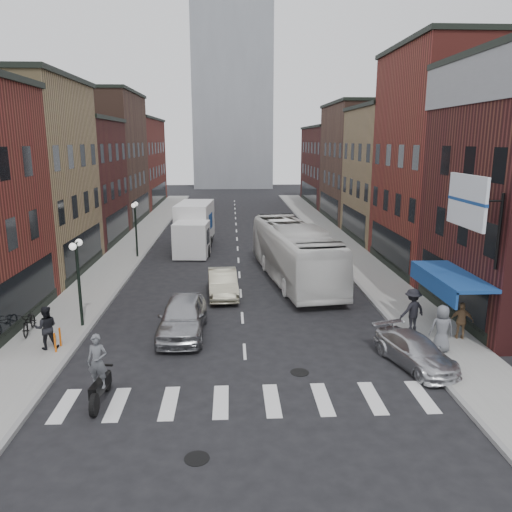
{
  "coord_description": "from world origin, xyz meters",
  "views": [
    {
      "loc": [
        -0.49,
        -18.04,
        8.46
      ],
      "look_at": [
        0.67,
        5.09,
        3.07
      ],
      "focal_mm": 35.0,
      "sensor_mm": 36.0,
      "label": 1
    }
  ],
  "objects_px": {
    "streetlamp_far": "(135,219)",
    "ped_right_a": "(412,310)",
    "ped_right_b": "(462,321)",
    "parked_bicycle": "(29,322)",
    "bike_rack": "(58,340)",
    "ped_left_solo": "(46,328)",
    "curb_car": "(415,351)",
    "streetlamp_near": "(78,267)",
    "sedan_left_far": "(223,283)",
    "billboard_sign": "(469,203)",
    "box_truck": "(194,228)",
    "motorcycle_rider": "(99,372)",
    "ped_right_c": "(442,329)",
    "sedan_left_near": "(183,317)",
    "transit_bus": "(294,252)"
  },
  "relations": [
    {
      "from": "billboard_sign",
      "to": "parked_bicycle",
      "type": "height_order",
      "value": "billboard_sign"
    },
    {
      "from": "ped_right_a",
      "to": "ped_right_c",
      "type": "distance_m",
      "value": 2.26
    },
    {
      "from": "sedan_left_near",
      "to": "ped_right_c",
      "type": "height_order",
      "value": "ped_right_c"
    },
    {
      "from": "streetlamp_far",
      "to": "bike_rack",
      "type": "xyz_separation_m",
      "value": [
        -0.2,
        -16.7,
        -2.36
      ]
    },
    {
      "from": "curb_car",
      "to": "parked_bicycle",
      "type": "height_order",
      "value": "curb_car"
    },
    {
      "from": "billboard_sign",
      "to": "box_truck",
      "type": "xyz_separation_m",
      "value": [
        -12.0,
        20.27,
        -4.36
      ]
    },
    {
      "from": "bike_rack",
      "to": "curb_car",
      "type": "distance_m",
      "value": 14.23
    },
    {
      "from": "parked_bicycle",
      "to": "ped_right_b",
      "type": "bearing_deg",
      "value": -12.92
    },
    {
      "from": "curb_car",
      "to": "ped_right_a",
      "type": "relative_size",
      "value": 2.06
    },
    {
      "from": "billboard_sign",
      "to": "curb_car",
      "type": "xyz_separation_m",
      "value": [
        -2.09,
        -1.11,
        -5.55
      ]
    },
    {
      "from": "sedan_left_far",
      "to": "ped_right_b",
      "type": "bearing_deg",
      "value": -37.78
    },
    {
      "from": "transit_bus",
      "to": "curb_car",
      "type": "xyz_separation_m",
      "value": [
        3.14,
        -12.29,
        -1.16
      ]
    },
    {
      "from": "transit_bus",
      "to": "motorcycle_rider",
      "type": "bearing_deg",
      "value": -126.91
    },
    {
      "from": "ped_left_solo",
      "to": "bike_rack",
      "type": "bearing_deg",
      "value": 152.77
    },
    {
      "from": "streetlamp_near",
      "to": "sedan_left_near",
      "type": "xyz_separation_m",
      "value": [
        4.71,
        -1.0,
        -2.07
      ]
    },
    {
      "from": "streetlamp_far",
      "to": "sedan_left_near",
      "type": "distance_m",
      "value": 15.86
    },
    {
      "from": "ped_left_solo",
      "to": "curb_car",
      "type": "bearing_deg",
      "value": 156.69
    },
    {
      "from": "curb_car",
      "to": "ped_left_solo",
      "type": "distance_m",
      "value": 14.69
    },
    {
      "from": "box_truck",
      "to": "motorcycle_rider",
      "type": "relative_size",
      "value": 3.48
    },
    {
      "from": "streetlamp_far",
      "to": "motorcycle_rider",
      "type": "distance_m",
      "value": 21.11
    },
    {
      "from": "transit_bus",
      "to": "ped_right_a",
      "type": "height_order",
      "value": "transit_bus"
    },
    {
      "from": "ped_right_a",
      "to": "ped_right_c",
      "type": "height_order",
      "value": "ped_right_a"
    },
    {
      "from": "streetlamp_near",
      "to": "streetlamp_far",
      "type": "distance_m",
      "value": 14.0
    },
    {
      "from": "streetlamp_near",
      "to": "sedan_left_far",
      "type": "xyz_separation_m",
      "value": [
        6.4,
        4.58,
        -2.18
      ]
    },
    {
      "from": "bike_rack",
      "to": "ped_right_b",
      "type": "relative_size",
      "value": 0.5
    },
    {
      "from": "bike_rack",
      "to": "curb_car",
      "type": "height_order",
      "value": "curb_car"
    },
    {
      "from": "streetlamp_far",
      "to": "parked_bicycle",
      "type": "height_order",
      "value": "streetlamp_far"
    },
    {
      "from": "motorcycle_rider",
      "to": "ped_right_b",
      "type": "height_order",
      "value": "motorcycle_rider"
    },
    {
      "from": "sedan_left_far",
      "to": "ped_left_solo",
      "type": "xyz_separation_m",
      "value": [
        -7.05,
        -7.19,
        0.32
      ]
    },
    {
      "from": "bike_rack",
      "to": "box_truck",
      "type": "distance_m",
      "value": 19.96
    },
    {
      "from": "bike_rack",
      "to": "parked_bicycle",
      "type": "height_order",
      "value": "parked_bicycle"
    },
    {
      "from": "sedan_left_far",
      "to": "ped_right_a",
      "type": "height_order",
      "value": "ped_right_a"
    },
    {
      "from": "sedan_left_near",
      "to": "motorcycle_rider",
      "type": "bearing_deg",
      "value": -109.27
    },
    {
      "from": "curb_car",
      "to": "ped_right_a",
      "type": "xyz_separation_m",
      "value": [
        0.98,
        3.14,
        0.54
      ]
    },
    {
      "from": "billboard_sign",
      "to": "ped_left_solo",
      "type": "relative_size",
      "value": 2.05
    },
    {
      "from": "streetlamp_far",
      "to": "motorcycle_rider",
      "type": "bearing_deg",
      "value": -83.04
    },
    {
      "from": "streetlamp_far",
      "to": "ped_right_b",
      "type": "relative_size",
      "value": 2.54
    },
    {
      "from": "bike_rack",
      "to": "sedan_left_far",
      "type": "distance_m",
      "value": 9.83
    },
    {
      "from": "billboard_sign",
      "to": "ped_right_c",
      "type": "bearing_deg",
      "value": -164.67
    },
    {
      "from": "sedan_left_near",
      "to": "ped_right_b",
      "type": "height_order",
      "value": "ped_right_b"
    },
    {
      "from": "box_truck",
      "to": "parked_bicycle",
      "type": "bearing_deg",
      "value": -104.04
    },
    {
      "from": "streetlamp_near",
      "to": "ped_left_solo",
      "type": "relative_size",
      "value": 2.28
    },
    {
      "from": "transit_bus",
      "to": "bike_rack",
      "type": "bearing_deg",
      "value": -144.05
    },
    {
      "from": "streetlamp_far",
      "to": "ped_right_a",
      "type": "height_order",
      "value": "streetlamp_far"
    },
    {
      "from": "motorcycle_rider",
      "to": "sedan_left_near",
      "type": "height_order",
      "value": "motorcycle_rider"
    },
    {
      "from": "transit_bus",
      "to": "ped_right_c",
      "type": "bearing_deg",
      "value": -75.84
    },
    {
      "from": "bike_rack",
      "to": "streetlamp_far",
      "type": "bearing_deg",
      "value": 89.31
    },
    {
      "from": "streetlamp_far",
      "to": "bike_rack",
      "type": "relative_size",
      "value": 5.14
    },
    {
      "from": "box_truck",
      "to": "sedan_left_near",
      "type": "relative_size",
      "value": 1.71
    },
    {
      "from": "sedan_left_near",
      "to": "curb_car",
      "type": "xyz_separation_m",
      "value": [
        9.19,
        -3.61,
        -0.26
      ]
    }
  ]
}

